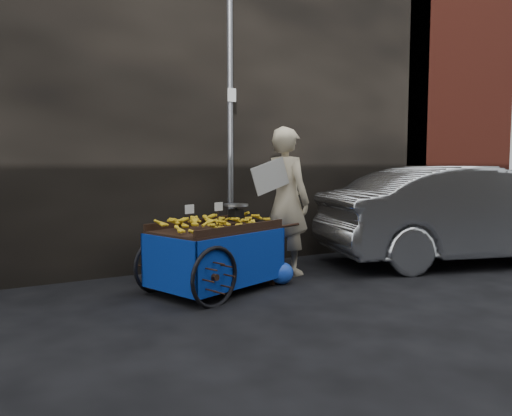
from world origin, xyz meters
TOP-DOWN VIEW (x-y plane):
  - ground at (0.00, 0.00)m, footprint 80.00×80.00m
  - building_wall at (0.39, 2.60)m, footprint 13.50×2.00m
  - street_pole at (0.30, 1.30)m, footprint 0.12×0.10m
  - banana_cart at (-0.42, 0.33)m, footprint 2.12×1.46m
  - vendor at (0.82, 0.69)m, footprint 0.96×0.82m
  - plastic_bag at (0.44, 0.20)m, footprint 0.30×0.24m
  - parked_car at (3.60, 0.00)m, footprint 4.62×2.71m

SIDE VIEW (x-z plane):
  - ground at x=0.00m, z-range 0.00..0.00m
  - plastic_bag at x=0.44m, z-range 0.00..0.27m
  - banana_cart at x=-0.42m, z-range 0.12..1.18m
  - parked_car at x=3.60m, z-range 0.00..1.44m
  - vendor at x=0.82m, z-range 0.00..1.96m
  - street_pole at x=0.30m, z-range 0.01..4.01m
  - building_wall at x=0.39m, z-range 0.00..5.00m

